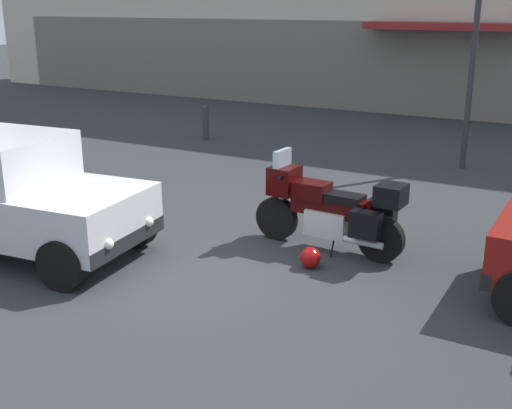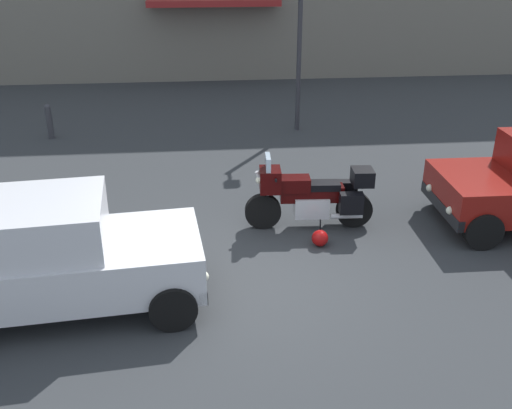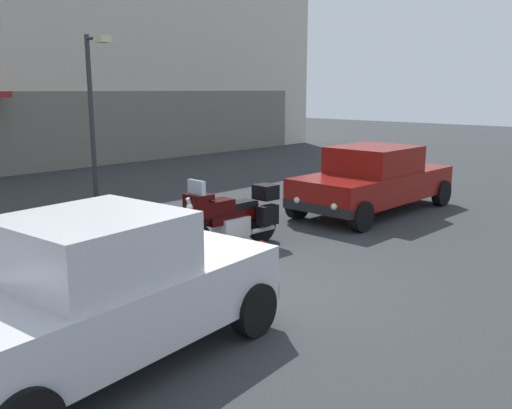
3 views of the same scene
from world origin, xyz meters
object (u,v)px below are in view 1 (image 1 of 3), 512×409
at_px(car_hatchback_near, 10,195).
at_px(bollard_curbside, 206,121).
at_px(motorcycle, 330,208).
at_px(helmet, 310,258).
at_px(streetlamp_curbside, 473,43).

distance_m(car_hatchback_near, bollard_curbside, 7.92).
height_order(motorcycle, helmet, motorcycle).
height_order(helmet, streetlamp_curbside, streetlamp_curbside).
xyz_separation_m(motorcycle, streetlamp_curbside, (0.66, 5.55, 1.97)).
bearing_deg(bollard_curbside, streetlamp_curbside, -0.24).
distance_m(car_hatchback_near, streetlamp_curbside, 9.10).
bearing_deg(bollard_curbside, car_hatchback_near, -76.70).
bearing_deg(motorcycle, streetlamp_curbside, -93.55).
bearing_deg(streetlamp_curbside, helmet, -95.81).
xyz_separation_m(car_hatchback_near, bollard_curbside, (-1.82, 7.70, -0.33)).
xyz_separation_m(helmet, car_hatchback_near, (-3.92, -1.42, 0.67)).
xyz_separation_m(car_hatchback_near, streetlamp_curbside, (4.55, 7.68, 1.78)).
bearing_deg(helmet, car_hatchback_near, -160.09).
distance_m(helmet, streetlamp_curbside, 6.75).
bearing_deg(car_hatchback_near, bollard_curbside, 97.85).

